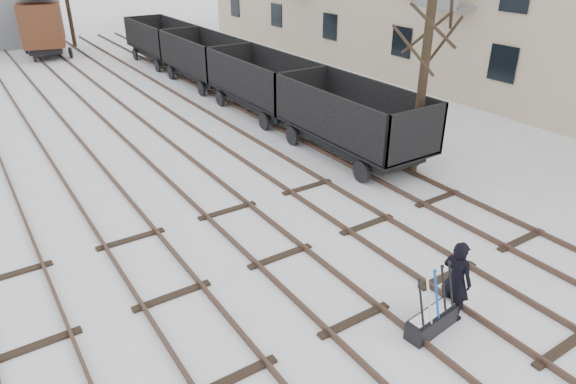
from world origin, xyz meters
name	(u,v)px	position (x,y,z in m)	size (l,w,h in m)	color
ground	(354,321)	(0.00, 0.00, 0.00)	(120.00, 120.00, 0.00)	white
tracks	(142,136)	(0.00, 13.67, 0.07)	(13.90, 52.00, 0.16)	black
ground_frame	(432,320)	(1.17, -1.11, 0.28)	(1.34, 0.56, 1.49)	black
worker	(456,280)	(1.92, -1.01, 0.95)	(0.69, 0.45, 1.90)	black
freight_wagon_a	(350,130)	(6.00, 7.47, 1.03)	(2.64, 6.59, 2.69)	black
freight_wagon_b	(263,92)	(6.00, 13.87, 1.03)	(2.64, 6.59, 2.69)	black
freight_wagon_c	(204,66)	(6.00, 20.27, 1.03)	(2.64, 6.59, 2.69)	black
freight_wagon_d	(162,48)	(6.00, 26.67, 1.03)	(2.64, 6.59, 2.69)	black
box_van_wagon	(42,21)	(0.08, 33.49, 2.36)	(3.85, 5.76, 4.04)	black
tree_near	(423,81)	(6.84, 4.95, 3.30)	(0.30, 0.30, 6.59)	black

